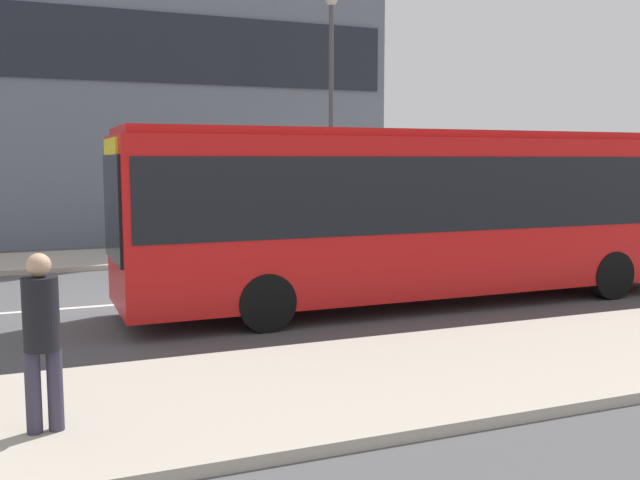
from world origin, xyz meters
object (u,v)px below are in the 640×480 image
object	(u,v)px
pedestrian_near_stop	(42,331)
parked_car_0	(599,229)
city_bus	(426,205)
street_lamp	(331,96)

from	to	relation	value
pedestrian_near_stop	parked_car_0	bearing A→B (deg)	-151.23
city_bus	pedestrian_near_stop	xyz separation A→B (m)	(-7.01, -4.66, -0.76)
parked_car_0	pedestrian_near_stop	bearing A→B (deg)	-148.82
street_lamp	parked_car_0	bearing A→B (deg)	-15.20
parked_car_0	pedestrian_near_stop	world-z (taller)	pedestrian_near_stop
city_bus	parked_car_0	bearing A→B (deg)	27.63
street_lamp	city_bus	bearing A→B (deg)	-99.12
pedestrian_near_stop	street_lamp	distance (m)	15.04
city_bus	street_lamp	xyz separation A→B (m)	(1.20, 7.47, 2.70)
city_bus	pedestrian_near_stop	bearing A→B (deg)	-148.07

